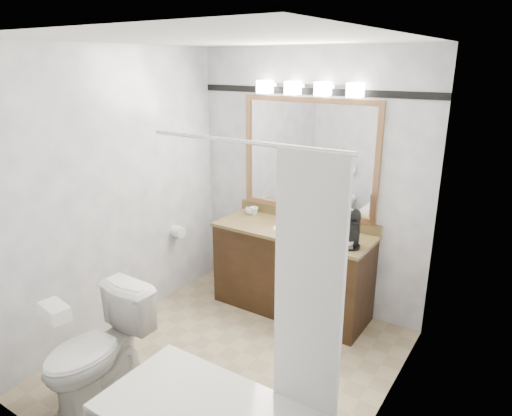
% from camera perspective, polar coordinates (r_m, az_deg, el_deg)
% --- Properties ---
extents(room, '(2.42, 2.62, 2.52)m').
position_cam_1_polar(room, '(3.38, -3.55, -1.39)').
color(room, tan).
rests_on(room, ground).
extents(vanity, '(1.53, 0.58, 0.97)m').
position_cam_1_polar(vanity, '(4.48, 4.51, -7.55)').
color(vanity, black).
rests_on(vanity, ground).
extents(mirror, '(1.40, 0.04, 1.10)m').
position_cam_1_polar(mirror, '(4.37, 6.54, 6.39)').
color(mirror, '#9D6D47').
rests_on(mirror, room).
extents(vanity_light_bar, '(1.02, 0.14, 0.12)m').
position_cam_1_polar(vanity_light_bar, '(4.24, 6.51, 14.69)').
color(vanity_light_bar, silver).
rests_on(vanity_light_bar, room).
extents(accent_stripe, '(2.40, 0.01, 0.06)m').
position_cam_1_polar(accent_stripe, '(4.30, 6.90, 14.28)').
color(accent_stripe, black).
rests_on(accent_stripe, room).
extents(tp_roll, '(0.11, 0.12, 0.12)m').
position_cam_1_polar(tp_roll, '(4.74, -9.71, -2.92)').
color(tp_roll, white).
rests_on(tp_roll, room).
extents(toilet, '(0.47, 0.80, 0.81)m').
position_cam_1_polar(toilet, '(3.57, -19.24, -16.50)').
color(toilet, white).
rests_on(toilet, ground).
extents(tissue_box, '(0.24, 0.16, 0.09)m').
position_cam_1_polar(tissue_box, '(3.22, -23.86, -11.71)').
color(tissue_box, white).
rests_on(tissue_box, toilet).
extents(coffee_maker, '(0.18, 0.22, 0.34)m').
position_cam_1_polar(coffee_maker, '(3.96, 11.88, -2.25)').
color(coffee_maker, black).
rests_on(coffee_maker, vanity).
extents(cup_left, '(0.10, 0.10, 0.07)m').
position_cam_1_polar(cup_left, '(4.71, -0.80, -0.39)').
color(cup_left, white).
rests_on(cup_left, vanity).
extents(cup_right, '(0.12, 0.12, 0.08)m').
position_cam_1_polar(cup_right, '(4.70, -0.26, -0.37)').
color(cup_right, white).
rests_on(cup_right, vanity).
extents(soap_bottle_a, '(0.05, 0.05, 0.11)m').
position_cam_1_polar(soap_bottle_a, '(4.44, 4.68, -1.34)').
color(soap_bottle_a, white).
rests_on(soap_bottle_a, vanity).
extents(soap_bottle_b, '(0.08, 0.08, 0.08)m').
position_cam_1_polar(soap_bottle_b, '(4.36, 8.69, -2.06)').
color(soap_bottle_b, white).
rests_on(soap_bottle_b, vanity).
extents(soap_bar, '(0.09, 0.07, 0.02)m').
position_cam_1_polar(soap_bar, '(4.36, 6.96, -2.40)').
color(soap_bar, beige).
rests_on(soap_bar, vanity).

